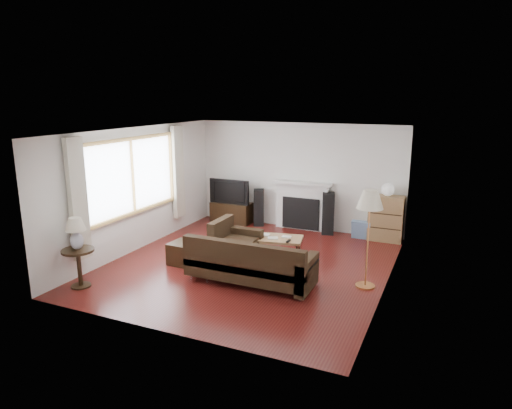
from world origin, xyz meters
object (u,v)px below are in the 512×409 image
at_px(coffee_table, 274,247).
at_px(side_table, 79,268).
at_px(bookshelf, 386,218).
at_px(sectional_sofa, 251,262).
at_px(tv_stand, 232,212).
at_px(floor_lamp, 368,240).

height_order(coffee_table, side_table, side_table).
bearing_deg(coffee_table, bookshelf, 36.08).
bearing_deg(bookshelf, sectional_sofa, -117.81).
height_order(tv_stand, side_table, side_table).
bearing_deg(tv_stand, floor_lamp, -34.55).
height_order(bookshelf, side_table, bookshelf).
height_order(bookshelf, coffee_table, bookshelf).
bearing_deg(coffee_table, sectional_sofa, -97.76).
relative_size(tv_stand, sectional_sofa, 0.43).
relative_size(bookshelf, coffee_table, 0.93).
distance_m(bookshelf, floor_lamp, 2.70).
bearing_deg(side_table, floor_lamp, 23.89).
relative_size(sectional_sofa, side_table, 3.56).
xyz_separation_m(floor_lamp, side_table, (-4.34, -1.92, -0.50)).
bearing_deg(bookshelf, floor_lamp, -88.11).
bearing_deg(sectional_sofa, bookshelf, 62.19).
bearing_deg(bookshelf, coffee_table, -132.44).
relative_size(coffee_table, side_table, 1.64).
relative_size(bookshelf, floor_lamp, 0.61).
xyz_separation_m(bookshelf, coffee_table, (-1.82, -1.99, -0.29)).
distance_m(coffee_table, floor_lamp, 2.12).
relative_size(sectional_sofa, floor_lamp, 1.41).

